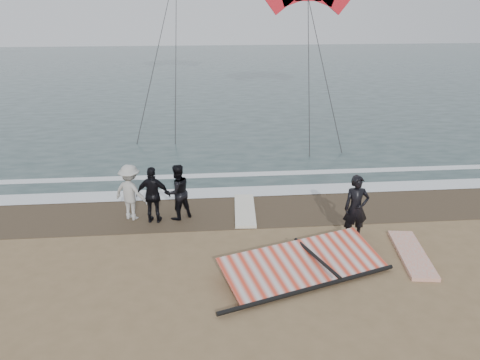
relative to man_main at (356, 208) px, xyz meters
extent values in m
plane|color=#8C704C|center=(-2.22, -2.29, -0.94)|extent=(120.00, 120.00, 0.00)
cube|color=#233838|center=(-2.22, 30.71, -0.93)|extent=(120.00, 54.00, 0.02)
cube|color=#4C3D2B|center=(-2.22, 2.21, -0.93)|extent=(120.00, 2.80, 0.01)
cube|color=white|center=(-2.22, 3.61, -0.91)|extent=(120.00, 0.90, 0.01)
cube|color=white|center=(-2.22, 5.31, -0.91)|extent=(120.00, 0.45, 0.01)
imported|color=black|center=(0.00, 0.00, 0.00)|extent=(0.71, 0.48, 1.88)
cube|color=silver|center=(1.24, -1.07, -0.89)|extent=(1.03, 2.51, 0.10)
cube|color=white|center=(-2.86, 2.02, -0.89)|extent=(0.79, 2.39, 0.10)
imported|color=black|center=(-4.93, 1.76, -0.07)|extent=(1.06, 1.00, 1.74)
imported|color=black|center=(-5.63, 1.56, -0.06)|extent=(1.08, 0.59, 1.75)
imported|color=#B0B0AB|center=(-6.33, 1.86, -0.07)|extent=(1.29, 1.11, 1.74)
cube|color=black|center=(-1.99, -1.07, -0.88)|extent=(2.81, 1.49, 0.11)
cube|color=red|center=(-1.79, -1.67, -0.64)|extent=(4.29, 2.74, 0.42)
cylinder|color=black|center=(-1.79, -2.45, -0.83)|extent=(4.43, 1.57, 0.11)
cylinder|color=black|center=(-1.49, -1.67, -0.49)|extent=(0.72, 1.93, 0.08)
cylinder|color=#262626|center=(1.31, 11.89, 2.26)|extent=(0.04, 0.04, 11.50)
cylinder|color=#262626|center=(2.07, 12.08, 2.26)|extent=(0.04, 0.04, 11.06)
cylinder|color=#262626|center=(-6.19, 15.85, 3.27)|extent=(0.04, 0.04, 14.93)
cylinder|color=#262626|center=(-5.31, 15.75, 3.27)|extent=(0.04, 0.04, 14.98)
camera|label=1|loc=(-4.24, -11.32, 5.38)|focal=35.00mm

